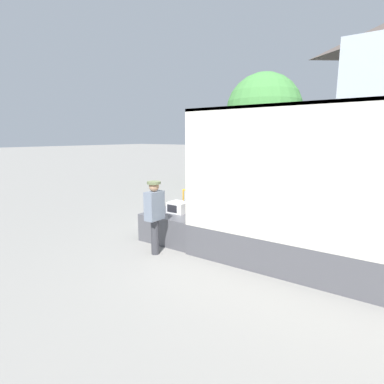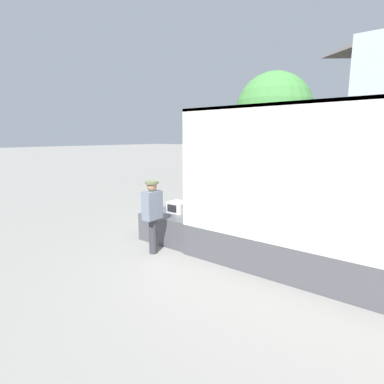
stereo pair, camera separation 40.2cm
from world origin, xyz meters
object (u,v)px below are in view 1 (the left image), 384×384
object	(u,v)px
microwave	(178,207)
street_tree	(264,111)
portable_generator	(199,201)
worker_person	(154,210)

from	to	relation	value
microwave	street_tree	size ratio (longest dim) A/B	0.08
microwave	portable_generator	bearing A→B (deg)	80.06
portable_generator	worker_person	xyz separation A→B (m)	(0.07, -1.91, 0.13)
worker_person	microwave	bearing A→B (deg)	99.99
portable_generator	street_tree	distance (m)	9.92
microwave	portable_generator	distance (m)	0.78
worker_person	street_tree	world-z (taller)	street_tree
microwave	portable_generator	size ratio (longest dim) A/B	0.67
portable_generator	worker_person	distance (m)	1.91
microwave	street_tree	bearing A→B (deg)	99.80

